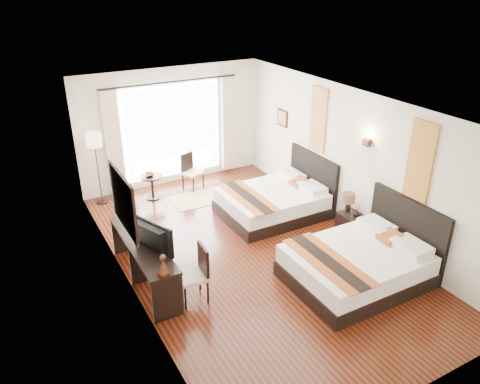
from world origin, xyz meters
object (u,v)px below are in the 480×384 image
table_lamp (349,199)px  desk_chair (194,284)px  fruit_bowl (150,175)px  bed_far (276,201)px  window_chair (192,178)px  side_table (153,187)px  floor_lamp (94,145)px  console_desk (144,262)px  television (149,238)px  bed_near (360,263)px  nightstand (351,225)px  vase (357,212)px

table_lamp → desk_chair: (-3.46, -0.42, -0.48)m
fruit_bowl → desk_chair: bearing=-99.2°
bed_far → window_chair: (-1.03, 2.06, -0.05)m
table_lamp → window_chair: 3.92m
table_lamp → side_table: 4.42m
bed_far → side_table: bearing=135.9°
floor_lamp → window_chair: 2.40m
bed_far → console_desk: bearing=-163.1°
bed_far → fruit_bowl: (-2.09, 2.02, 0.28)m
bed_far → floor_lamp: (-3.13, 2.35, 1.07)m
television → console_desk: bearing=-19.2°
bed_far → desk_chair: bed_far is taller
bed_near → bed_far: bed_near is taller
side_table → window_chair: window_chair is taller
bed_near → console_desk: bearing=151.9°
nightstand → vase: 0.35m
bed_far → vase: size_ratio=15.32×
nightstand → table_lamp: (-0.04, 0.09, 0.53)m
bed_near → window_chair: bearing=101.7°
bed_near → desk_chair: bed_near is taller
side_table → window_chair: (1.02, 0.07, -0.01)m
side_table → window_chair: size_ratio=0.64×
table_lamp → fruit_bowl: size_ratio=1.79×
nightstand → floor_lamp: size_ratio=0.30×
fruit_bowl → floor_lamp: bearing=162.6°
console_desk → fruit_bowl: console_desk is taller
bed_far → television: television is taller
bed_near → floor_lamp: floor_lamp is taller
television → floor_lamp: bearing=-23.8°
television → floor_lamp: (0.08, 3.66, 0.38)m
table_lamp → bed_far: bearing=118.3°
bed_far → bed_near: bearing=-91.0°
console_desk → fruit_bowl: size_ratio=10.06×
bed_near → floor_lamp: size_ratio=1.36×
side_table → vase: bearing=-51.3°
bed_near → fruit_bowl: (-2.04, 4.70, 0.26)m
console_desk → television: (0.02, -0.33, 0.63)m
nightstand → table_lamp: table_lamp is taller
desk_chair → window_chair: 4.22m
bed_near → desk_chair: 2.79m
console_desk → floor_lamp: size_ratio=1.34×
nightstand → window_chair: (-1.82, 3.55, 0.03)m
vase → window_chair: size_ratio=0.16×
nightstand → desk_chair: desk_chair is taller
nightstand → television: television is taller
vase → desk_chair: bearing=-176.3°
television → desk_chair: size_ratio=0.92×
television → vase: bearing=-116.6°
vase → table_lamp: bearing=108.2°
vase → window_chair: bearing=116.9°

